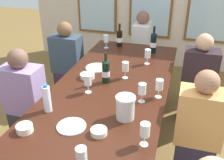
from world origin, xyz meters
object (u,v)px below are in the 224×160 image
Objects in this scene: tasting_bowl_0 at (87,76)px; wine_glass_0 at (88,81)px; wine_bottle_2 at (153,43)px; wine_glass_6 at (106,39)px; wine_glass_5 at (148,54)px; wine_bottle_0 at (119,38)px; tasting_bowl_2 at (25,128)px; seated_person_0 at (26,104)px; seated_person_5 at (198,83)px; dining_table at (105,101)px; water_bottle at (47,99)px; wine_glass_4 at (159,85)px; wine_glass_3 at (81,156)px; seated_person_6 at (141,50)px; seated_person_4 at (68,65)px; wine_glass_8 at (125,67)px; seated_person_1 at (197,133)px; tasting_bowl_1 at (99,132)px; metal_pitcher at (125,107)px; wine_glass_1 at (145,131)px; wine_bottle_1 at (106,71)px; white_plate_0 at (97,68)px; white_plate_1 at (71,126)px.

wine_glass_0 reaches higher than tasting_bowl_0.
wine_glass_6 is at bearing -179.46° from wine_bottle_2.
wine_glass_5 is at bearing 62.77° from wine_glass_0.
wine_bottle_0 is 2.53× the size of tasting_bowl_2.
seated_person_0 is 1.00× the size of seated_person_5.
tasting_bowl_0 reaches higher than dining_table.
wine_glass_4 is at bearing 29.31° from water_bottle.
wine_glass_3 is at bearing -76.31° from wine_glass_6.
seated_person_6 is (0.36, 0.62, -0.34)m from wine_glass_6.
tasting_bowl_0 is 0.88m from seated_person_4.
wine_glass_6 is (-0.15, -0.11, 0.01)m from wine_bottle_0.
wine_bottle_0 reaches higher than dining_table.
tasting_bowl_2 is 1.15m from wine_glass_8.
wine_glass_0 is 0.16× the size of seated_person_1.
seated_person_1 reaches higher than wine_glass_4.
tasting_bowl_1 reaches higher than dining_table.
wine_glass_1 is (0.20, -0.26, 0.02)m from metal_pitcher.
seated_person_0 is at bearing -149.92° from seated_person_5.
tasting_bowl_2 is at bearing -113.98° from wine_glass_5.
tasting_bowl_1 is at bearing -63.51° from tasting_bowl_0.
wine_bottle_1 is at bearing 104.00° from tasting_bowl_1.
tasting_bowl_1 is 0.61m from wine_glass_0.
wine_glass_5 is at bearing 27.97° from white_plate_0.
wine_glass_3 is (0.02, -0.35, 0.10)m from tasting_bowl_1.
white_plate_1 is at bearing -92.32° from wine_bottle_1.
white_plate_1 is 0.46m from wine_glass_3.
wine_glass_3 is (0.30, -0.88, -0.00)m from wine_glass_0.
seated_person_0 is at bearing 158.51° from wine_glass_1.
wine_bottle_0 is 1.75× the size of wine_glass_5.
wine_glass_0 is (0.11, -0.27, 0.10)m from tasting_bowl_0.
white_plate_0 is 1.42× the size of wine_glass_6.
white_plate_1 is 0.72× the size of wine_bottle_0.
wine_bottle_1 is at bearing -138.37° from wine_glass_8.
wine_bottle_1 is 0.92× the size of wine_bottle_2.
seated_person_1 is (0.71, 0.49, -0.23)m from tasting_bowl_1.
tasting_bowl_0 is 0.90m from tasting_bowl_1.
white_plate_0 is at bearing 86.87° from tasting_bowl_0.
seated_person_4 reaches higher than white_plate_1.
water_bottle is at bearing -90.41° from wine_glass_6.
wine_bottle_2 reaches higher than tasting_bowl_0.
wine_glass_4 is 1.77m from seated_person_6.
wine_glass_1 is 1.41m from seated_person_0.
wine_glass_6 is at bearing 98.35° from white_plate_0.
dining_table is at bearing 78.26° from white_plate_1.
wine_glass_5 is (0.45, -0.47, 0.00)m from wine_bottle_0.
wine_bottle_2 is 1.70m from tasting_bowl_1.
tasting_bowl_1 is 0.69× the size of wine_glass_6.
wine_glass_3 is at bearing -73.98° from white_plate_0.
tasting_bowl_2 is 0.69× the size of wine_glass_1.
white_plate_1 is 1.69m from wine_glass_6.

